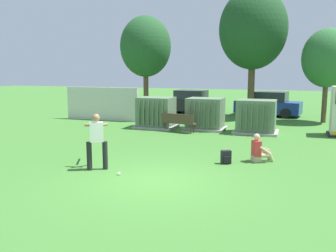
% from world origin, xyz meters
% --- Properties ---
extents(ground_plane, '(96.00, 96.00, 0.00)m').
position_xyz_m(ground_plane, '(0.00, 0.00, 0.00)').
color(ground_plane, '#3D752D').
extents(fence_panel, '(4.80, 0.12, 2.00)m').
position_xyz_m(fence_panel, '(-7.60, 10.50, 1.00)').
color(fence_panel, beige).
rests_on(fence_panel, ground).
extents(transformer_west, '(2.10, 1.70, 1.62)m').
position_xyz_m(transformer_west, '(-3.40, 8.83, 0.79)').
color(transformer_west, '#9E9B93').
rests_on(transformer_west, ground).
extents(transformer_mid_west, '(2.10, 1.70, 1.62)m').
position_xyz_m(transformer_mid_west, '(-0.81, 9.18, 0.79)').
color(transformer_mid_west, '#9E9B93').
rests_on(transformer_mid_west, ground).
extents(transformer_mid_east, '(2.10, 1.70, 1.62)m').
position_xyz_m(transformer_mid_east, '(1.79, 8.90, 0.79)').
color(transformer_mid_east, '#9E9B93').
rests_on(transformer_mid_east, ground).
extents(park_bench, '(1.84, 0.79, 0.92)m').
position_xyz_m(park_bench, '(-1.88, 7.92, 0.54)').
color(park_bench, '#4C3828').
rests_on(park_bench, ground).
extents(batter, '(1.09, 1.48, 1.74)m').
position_xyz_m(batter, '(-2.14, 0.58, 0.98)').
color(batter, black).
rests_on(batter, ground).
extents(sports_ball, '(0.09, 0.09, 0.09)m').
position_xyz_m(sports_ball, '(-1.22, 0.22, 0.04)').
color(sports_ball, white).
rests_on(sports_ball, ground).
extents(seated_spectator, '(0.79, 0.68, 0.96)m').
position_xyz_m(seated_spectator, '(2.50, 3.23, 0.38)').
color(seated_spectator, tan).
rests_on(seated_spectator, ground).
extents(backpack, '(0.38, 0.35, 0.44)m').
position_xyz_m(backpack, '(1.50, 2.59, 0.21)').
color(backpack, black).
rests_on(backpack, ground).
extents(tree_left, '(3.53, 3.53, 6.74)m').
position_xyz_m(tree_left, '(-6.49, 14.82, 4.63)').
color(tree_left, brown).
rests_on(tree_left, ground).
extents(tree_center_left, '(4.23, 4.23, 8.08)m').
position_xyz_m(tree_center_left, '(0.80, 14.81, 5.54)').
color(tree_center_left, brown).
rests_on(tree_center_left, ground).
extents(tree_center_right, '(2.82, 2.82, 5.39)m').
position_xyz_m(tree_center_right, '(5.12, 13.88, 3.70)').
color(tree_center_right, brown).
rests_on(tree_center_right, ground).
extents(parked_car_leftmost, '(4.31, 2.15, 1.62)m').
position_xyz_m(parked_car_leftmost, '(-3.61, 15.96, 0.75)').
color(parked_car_leftmost, black).
rests_on(parked_car_leftmost, ground).
extents(parked_car_left_of_center, '(4.40, 2.37, 1.62)m').
position_xyz_m(parked_car_left_of_center, '(1.83, 16.05, 0.75)').
color(parked_car_left_of_center, navy).
rests_on(parked_car_left_of_center, ground).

